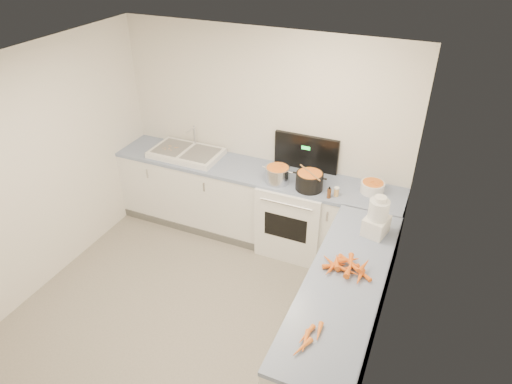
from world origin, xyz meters
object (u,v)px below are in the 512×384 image
at_px(stove, 295,214).
at_px(extract_bottle, 329,193).
at_px(sink, 186,153).
at_px(food_processor, 377,218).
at_px(black_pot, 309,182).
at_px(spice_jar, 336,192).
at_px(steel_pot, 277,175).
at_px(mixing_bowl, 372,187).

xyz_separation_m(stove, extract_bottle, (0.43, -0.22, 0.52)).
height_order(sink, food_processor, food_processor).
height_order(extract_bottle, food_processor, food_processor).
relative_size(black_pot, spice_jar, 3.34).
height_order(steel_pot, extract_bottle, steel_pot).
xyz_separation_m(stove, mixing_bowl, (0.83, 0.08, 0.52)).
bearing_deg(stove, mixing_bowl, 5.40).
distance_m(steel_pot, spice_jar, 0.68).
bearing_deg(steel_pot, stove, 34.15).
bearing_deg(mixing_bowl, sink, -178.43).
xyz_separation_m(stove, food_processor, (1.00, -0.65, 0.64)).
bearing_deg(mixing_bowl, extract_bottle, -143.00).
xyz_separation_m(stove, steel_pot, (-0.19, -0.13, 0.55)).
bearing_deg(black_pot, stove, 144.71).
height_order(stove, food_processor, stove).
xyz_separation_m(black_pot, mixing_bowl, (0.64, 0.21, -0.03)).
bearing_deg(stove, black_pot, -35.29).
height_order(black_pot, extract_bottle, black_pot).
height_order(stove, spice_jar, stove).
bearing_deg(extract_bottle, mixing_bowl, 37.00).
xyz_separation_m(extract_bottle, spice_jar, (0.06, 0.07, -0.01)).
height_order(spice_jar, food_processor, food_processor).
relative_size(sink, extract_bottle, 7.99).
xyz_separation_m(sink, spice_jar, (1.94, -0.17, 0.01)).
height_order(sink, spice_jar, sink).
xyz_separation_m(mixing_bowl, food_processor, (0.17, -0.73, 0.12)).
bearing_deg(food_processor, extract_bottle, 143.06).
height_order(stove, steel_pot, stove).
distance_m(mixing_bowl, extract_bottle, 0.50).
relative_size(extract_bottle, spice_jar, 1.21).
distance_m(stove, extract_bottle, 0.71).
xyz_separation_m(steel_pot, mixing_bowl, (1.01, 0.21, -0.02)).
bearing_deg(mixing_bowl, food_processor, -76.49).
relative_size(stove, steel_pot, 4.95).
height_order(steel_pot, black_pot, black_pot).
bearing_deg(stove, spice_jar, -17.35).
relative_size(sink, food_processor, 2.12).
bearing_deg(black_pot, sink, 174.94).
relative_size(sink, steel_pot, 3.13).
bearing_deg(black_pot, extract_bottle, -20.18).
distance_m(stove, mixing_bowl, 0.98).
relative_size(sink, black_pot, 2.89).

